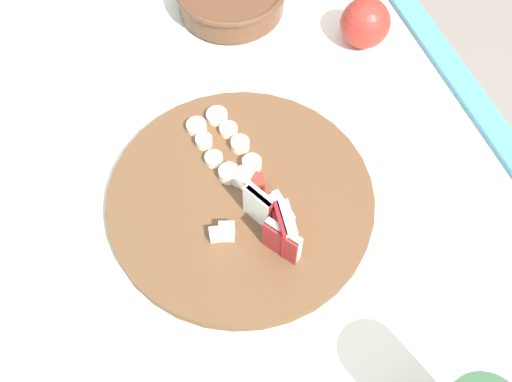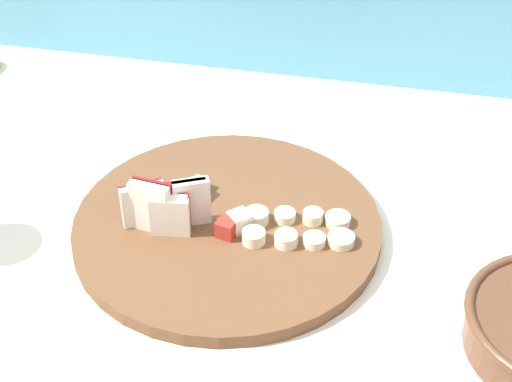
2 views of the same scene
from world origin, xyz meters
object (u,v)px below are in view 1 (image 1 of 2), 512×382
object	(u,v)px
apple_dice_pile	(243,195)
apple_wedge_fan	(276,222)
whole_apple	(365,23)
banana_slice_rows	(224,145)
cutting_board	(240,199)

from	to	relation	value
apple_dice_pile	apple_wedge_fan	bearing A→B (deg)	-159.48
whole_apple	banana_slice_rows	bearing A→B (deg)	115.57
apple_wedge_fan	apple_dice_pile	xyz separation A→B (m)	(0.06, 0.02, -0.02)
apple_wedge_fan	whole_apple	world-z (taller)	same
apple_wedge_fan	whole_apple	bearing A→B (deg)	-42.53
cutting_board	banana_slice_rows	world-z (taller)	banana_slice_rows
cutting_board	apple_dice_pile	xyz separation A→B (m)	(-0.01, -0.00, 0.02)
apple_wedge_fan	apple_dice_pile	size ratio (longest dim) A/B	1.05
apple_dice_pile	whole_apple	xyz separation A→B (m)	(0.22, -0.27, 0.01)
apple_wedge_fan	cutting_board	bearing A→B (deg)	20.59
apple_dice_pile	banana_slice_rows	bearing A→B (deg)	-1.51
apple_dice_pile	whole_apple	distance (m)	0.35
apple_wedge_fan	banana_slice_rows	distance (m)	0.15
cutting_board	banana_slice_rows	distance (m)	0.08
apple_dice_pile	banana_slice_rows	xyz separation A→B (m)	(0.09, -0.00, -0.00)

